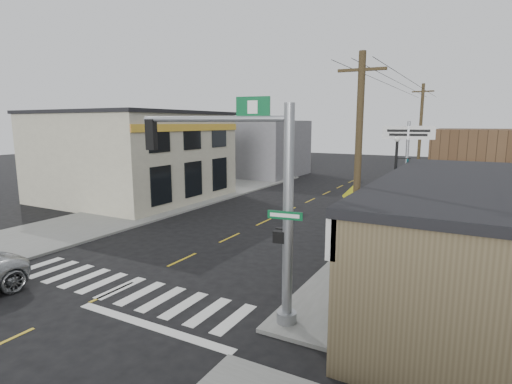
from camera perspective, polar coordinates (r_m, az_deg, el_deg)
The scene contains 19 objects.
ground at distance 15.96m, azimuth -19.82°, elevation -13.28°, with size 140.00×140.00×0.00m, color black.
sidewalk_right at distance 23.45m, azimuth 22.35°, elevation -5.87°, with size 6.00×38.00×0.13m, color slate.
sidewalk_left at distance 30.89m, azimuth -12.94°, elevation -1.72°, with size 6.00×38.00×0.13m, color slate.
center_line at distance 21.71m, azimuth -3.78°, elevation -6.53°, with size 0.12×56.00×0.01m, color gold.
crosswalk at distance 16.20m, azimuth -18.74°, elevation -12.85°, with size 11.00×2.20×0.01m, color silver.
left_building at distance 33.90m, azimuth -17.12°, elevation 4.80°, with size 12.00×12.00×6.80m, color #B4AF96.
bldg_distant_right at distance 39.70m, azimuth 29.77°, elevation 3.74°, with size 8.00×10.00×5.60m, color #503925.
bldg_distant_left at distance 47.22m, azimuth 0.55°, elevation 6.28°, with size 9.00×10.00×6.40m, color slate.
traffic_signal_pole at distance 11.84m, azimuth 1.10°, elevation 0.21°, with size 5.31×0.39×6.72m.
guide_sign at distance 16.63m, azimuth 17.29°, elevation -5.56°, with size 1.49×0.13×2.60m.
fire_hydrant at distance 17.89m, azimuth 11.36°, elevation -8.62°, with size 0.22×0.22×0.69m.
ped_crossing_sign at distance 19.77m, azimuth 13.68°, elevation -1.86°, with size 1.19×0.08×3.07m.
lamp_post at distance 21.24m, azimuth 19.38°, elevation 1.46°, with size 0.69×0.54×5.33m.
dance_center_sign at distance 24.77m, azimuth 20.83°, elevation 6.10°, with size 2.87×0.18×6.09m.
bare_tree at distance 14.65m, azimuth 25.42°, elevation -0.42°, with size 2.30×2.30×4.59m.
shrub_front at distance 13.03m, azimuth 15.76°, elevation -15.18°, with size 1.46×1.46×1.09m, color #15381A.
shrub_back at distance 17.34m, azimuth 18.55°, elevation -9.29°, with size 1.20×1.20×0.90m, color black.
utility_pole_near at distance 12.42m, azimuth 14.21°, elevation 0.88°, with size 1.39×0.21×8.01m.
utility_pole_far at distance 32.34m, azimuth 22.31°, elevation 6.52°, with size 1.54×0.23×8.84m.
Camera 1 is at (11.23, -9.55, 6.10)m, focal length 28.00 mm.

